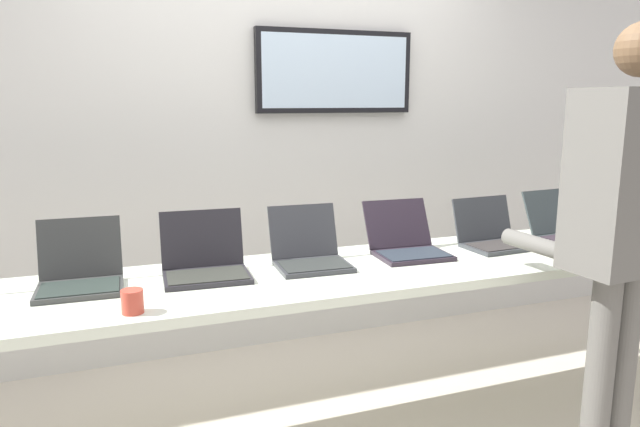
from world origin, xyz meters
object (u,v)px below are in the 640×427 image
laptop_station_1 (80,273)px  laptop_station_2 (205,262)px  laptop_station_6 (567,228)px  person (625,212)px  coffee_mug (132,301)px  workbench (359,276)px  laptop_station_4 (407,243)px  laptop_station_5 (493,235)px  laptop_station_3 (309,252)px  equipment_box (637,208)px

laptop_station_1 → laptop_station_2: bearing=-1.6°
laptop_station_6 → laptop_station_1: bearing=179.6°
laptop_station_2 → person: person is taller
laptop_station_6 → coffee_mug: size_ratio=4.72×
workbench → laptop_station_1: 1.15m
laptop_station_4 → laptop_station_5: (0.48, -0.01, -0.00)m
laptop_station_3 → laptop_station_6: bearing=-0.2°
equipment_box → laptop_station_1: bearing=178.6°
laptop_station_2 → person: (1.49, -0.72, 0.24)m
laptop_station_4 → coffee_mug: bearing=-163.9°
laptop_station_2 → laptop_station_3: laptop_station_2 is taller
laptop_station_1 → equipment_box: bearing=-1.4°
laptop_station_2 → laptop_station_6: bearing=-0.1°
laptop_station_2 → laptop_station_5: 1.44m
workbench → laptop_station_4: 0.33m
laptop_station_2 → laptop_station_5: bearing=-0.0°
laptop_station_2 → laptop_station_6: size_ratio=0.93×
laptop_station_3 → laptop_station_6: (1.45, -0.00, -0.00)m
laptop_station_1 → laptop_station_4: laptop_station_1 is taller
laptop_station_5 → laptop_station_4: bearing=178.3°
laptop_station_1 → laptop_station_5: size_ratio=0.91×
laptop_station_1 → laptop_station_6: laptop_station_1 is taller
laptop_station_1 → laptop_station_2: size_ratio=0.90×
laptop_station_6 → coffee_mug: 2.24m
laptop_station_1 → laptop_station_3: 0.95m
laptop_station_2 → laptop_station_6: (1.91, -0.00, -0.00)m
workbench → laptop_station_1: laptop_station_1 is taller
person → workbench: bearing=143.1°
laptop_station_5 → laptop_station_3: bearing=179.9°
laptop_station_3 → laptop_station_4: bearing=1.5°
workbench → laptop_station_4: (0.30, 0.11, 0.10)m
workbench → laptop_station_2: bearing=171.2°
laptop_station_6 → laptop_station_2: bearing=179.9°
laptop_station_3 → laptop_station_6: size_ratio=0.88×
laptop_station_6 → person: person is taller
workbench → laptop_station_4: laptop_station_4 is taller
laptop_station_5 → person: (0.05, -0.72, 0.25)m
laptop_station_3 → laptop_station_5: laptop_station_3 is taller
laptop_station_6 → person: 0.87m
workbench → equipment_box: (1.67, 0.05, 0.19)m
equipment_box → coffee_mug: equipment_box is taller
laptop_station_1 → laptop_station_6: (2.39, -0.02, -0.00)m
equipment_box → laptop_station_3: equipment_box is taller
person → laptop_station_1: bearing=159.5°
laptop_station_1 → coffee_mug: laptop_station_1 is taller
person → coffee_mug: 1.85m
laptop_station_6 → laptop_station_5: bearing=179.6°
laptop_station_3 → laptop_station_1: bearing=179.2°
laptop_station_2 → equipment_box: bearing=-1.4°
laptop_station_4 → laptop_station_5: size_ratio=1.06×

